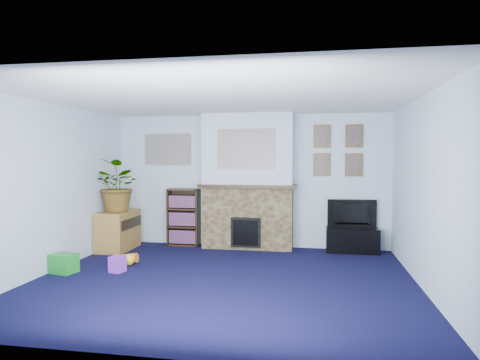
% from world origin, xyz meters
% --- Properties ---
extents(floor, '(5.00, 4.50, 0.01)m').
position_xyz_m(floor, '(0.00, 0.00, 0.00)').
color(floor, black).
rests_on(floor, ground).
extents(ceiling, '(5.00, 4.50, 0.01)m').
position_xyz_m(ceiling, '(0.00, 0.00, 2.40)').
color(ceiling, white).
rests_on(ceiling, wall_back).
extents(wall_back, '(5.00, 0.04, 2.40)m').
position_xyz_m(wall_back, '(0.00, 2.25, 1.20)').
color(wall_back, silver).
rests_on(wall_back, ground).
extents(wall_front, '(5.00, 0.04, 2.40)m').
position_xyz_m(wall_front, '(0.00, -2.25, 1.20)').
color(wall_front, silver).
rests_on(wall_front, ground).
extents(wall_left, '(0.04, 4.50, 2.40)m').
position_xyz_m(wall_left, '(-2.50, 0.00, 1.20)').
color(wall_left, silver).
rests_on(wall_left, ground).
extents(wall_right, '(0.04, 4.50, 2.40)m').
position_xyz_m(wall_right, '(2.50, 0.00, 1.20)').
color(wall_right, silver).
rests_on(wall_right, ground).
extents(chimney_breast, '(1.72, 0.50, 2.40)m').
position_xyz_m(chimney_breast, '(0.00, 2.05, 1.18)').
color(chimney_breast, brown).
rests_on(chimney_breast, ground).
extents(collage_main, '(1.00, 0.03, 0.68)m').
position_xyz_m(collage_main, '(0.00, 1.84, 1.78)').
color(collage_main, gray).
rests_on(collage_main, chimney_breast).
extents(collage_left, '(0.90, 0.03, 0.58)m').
position_xyz_m(collage_left, '(-1.55, 2.23, 1.78)').
color(collage_left, gray).
rests_on(collage_left, wall_back).
extents(portrait_tl, '(0.30, 0.03, 0.40)m').
position_xyz_m(portrait_tl, '(1.30, 2.23, 2.00)').
color(portrait_tl, brown).
rests_on(portrait_tl, wall_back).
extents(portrait_tr, '(0.30, 0.03, 0.40)m').
position_xyz_m(portrait_tr, '(1.85, 2.23, 2.00)').
color(portrait_tr, brown).
rests_on(portrait_tr, wall_back).
extents(portrait_bl, '(0.30, 0.03, 0.40)m').
position_xyz_m(portrait_bl, '(1.30, 2.23, 1.50)').
color(portrait_bl, brown).
rests_on(portrait_bl, wall_back).
extents(portrait_br, '(0.30, 0.03, 0.40)m').
position_xyz_m(portrait_br, '(1.85, 2.23, 1.50)').
color(portrait_br, brown).
rests_on(portrait_br, wall_back).
extents(tv_stand, '(0.88, 0.37, 0.42)m').
position_xyz_m(tv_stand, '(1.82, 2.03, 0.22)').
color(tv_stand, black).
rests_on(tv_stand, ground).
extents(television, '(0.84, 0.16, 0.48)m').
position_xyz_m(television, '(1.82, 2.05, 0.66)').
color(television, black).
rests_on(television, tv_stand).
extents(bookshelf, '(0.58, 0.28, 1.05)m').
position_xyz_m(bookshelf, '(-1.21, 2.11, 0.50)').
color(bookshelf, black).
rests_on(bookshelf, ground).
extents(sideboard, '(0.49, 0.88, 0.68)m').
position_xyz_m(sideboard, '(-2.24, 1.54, 0.35)').
color(sideboard, olive).
rests_on(sideboard, ground).
extents(potted_plant, '(1.04, 0.98, 0.92)m').
position_xyz_m(potted_plant, '(-2.19, 1.49, 1.14)').
color(potted_plant, '#26661E').
rests_on(potted_plant, sideboard).
extents(mantel_clock, '(0.10, 0.06, 0.15)m').
position_xyz_m(mantel_clock, '(-0.11, 2.00, 1.22)').
color(mantel_clock, gold).
rests_on(mantel_clock, chimney_breast).
extents(mantel_candle, '(0.05, 0.05, 0.15)m').
position_xyz_m(mantel_candle, '(0.30, 2.00, 1.23)').
color(mantel_candle, '#B2BFC6').
rests_on(mantel_candle, chimney_breast).
extents(mantel_teddy, '(0.14, 0.14, 0.14)m').
position_xyz_m(mantel_teddy, '(-0.60, 2.00, 1.22)').
color(mantel_teddy, slate).
rests_on(mantel_teddy, chimney_breast).
extents(mantel_can, '(0.06, 0.06, 0.13)m').
position_xyz_m(mantel_can, '(0.73, 2.00, 1.21)').
color(mantel_can, purple).
rests_on(mantel_can, chimney_breast).
extents(green_crate, '(0.39, 0.34, 0.27)m').
position_xyz_m(green_crate, '(-2.30, -0.03, 0.14)').
color(green_crate, '#198C26').
rests_on(green_crate, ground).
extents(toy_ball, '(0.17, 0.17, 0.17)m').
position_xyz_m(toy_ball, '(-1.57, 0.51, 0.09)').
color(toy_ball, yellow).
rests_on(toy_ball, ground).
extents(toy_block, '(0.22, 0.22, 0.22)m').
position_xyz_m(toy_block, '(-1.57, 0.14, 0.11)').
color(toy_block, purple).
rests_on(toy_block, ground).
extents(toy_tube, '(0.34, 0.15, 0.19)m').
position_xyz_m(toy_tube, '(-1.65, 0.63, 0.07)').
color(toy_tube, orange).
rests_on(toy_tube, ground).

